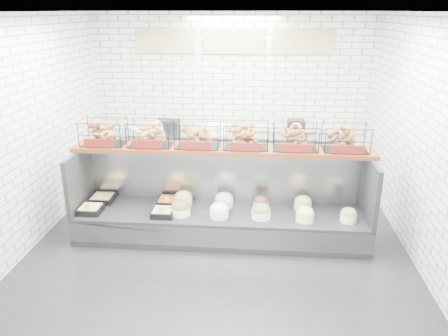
{
  "coord_description": "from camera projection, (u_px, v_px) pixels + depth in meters",
  "views": [
    {
      "loc": [
        0.51,
        -5.14,
        3.02
      ],
      "look_at": [
        0.03,
        0.45,
        0.98
      ],
      "focal_mm": 35.0,
      "sensor_mm": 36.0,
      "label": 1
    }
  ],
  "objects": [
    {
      "name": "ground",
      "position": [
        219.0,
        247.0,
        5.89
      ],
      "size": [
        5.5,
        5.5,
        0.0
      ],
      "primitive_type": "plane",
      "color": "black",
      "rests_on": "ground"
    },
    {
      "name": "room_shell",
      "position": [
        222.0,
        87.0,
        5.75
      ],
      "size": [
        5.02,
        5.51,
        3.01
      ],
      "color": "silver",
      "rests_on": "ground"
    },
    {
      "name": "bagel_shelf",
      "position": [
        222.0,
        137.0,
        5.9
      ],
      "size": [
        4.1,
        0.5,
        0.4
      ],
      "color": "#491F0F",
      "rests_on": "display_case"
    },
    {
      "name": "prep_counter",
      "position": [
        231.0,
        157.0,
        8.01
      ],
      "size": [
        4.0,
        0.6,
        1.2
      ],
      "color": "#93969B",
      "rests_on": "ground"
    },
    {
      "name": "display_case",
      "position": [
        221.0,
        214.0,
        6.1
      ],
      "size": [
        4.0,
        0.9,
        1.2
      ],
      "color": "black",
      "rests_on": "ground"
    }
  ]
}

